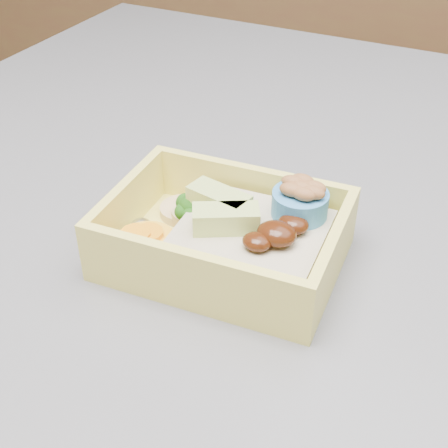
% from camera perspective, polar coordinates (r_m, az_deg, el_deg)
% --- Properties ---
extents(bento_box, '(0.17, 0.13, 0.06)m').
position_cam_1_polar(bento_box, '(0.43, 0.74, -1.14)').
color(bento_box, '#F2E464').
rests_on(bento_box, island).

